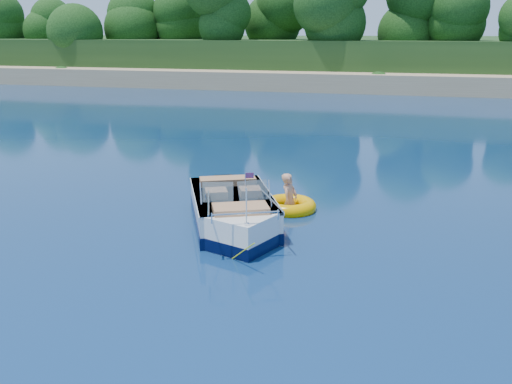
# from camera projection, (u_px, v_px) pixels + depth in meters

# --- Properties ---
(ground) EXTENTS (160.00, 160.00, 0.00)m
(ground) POSITION_uv_depth(u_px,v_px,m) (218.00, 247.00, 13.07)
(ground) COLOR #092241
(ground) RESTS_ON ground
(shoreline) EXTENTS (170.00, 59.00, 6.00)m
(shoreline) POSITION_uv_depth(u_px,v_px,m) (382.00, 62.00, 71.98)
(shoreline) COLOR tan
(shoreline) RESTS_ON ground
(treeline) EXTENTS (150.00, 7.12, 8.19)m
(treeline) POSITION_uv_depth(u_px,v_px,m) (371.00, 22.00, 49.61)
(treeline) COLOR black
(treeline) RESTS_ON ground
(motorboat) EXTENTS (3.36, 5.06, 1.82)m
(motorboat) POSITION_uv_depth(u_px,v_px,m) (234.00, 214.00, 14.28)
(motorboat) COLOR white
(motorboat) RESTS_ON ground
(tow_tube) EXTENTS (2.02, 2.02, 0.40)m
(tow_tube) POSITION_uv_depth(u_px,v_px,m) (289.00, 206.00, 15.79)
(tow_tube) COLOR #FFAD00
(tow_tube) RESTS_ON ground
(boy) EXTENTS (0.56, 0.93, 1.71)m
(boy) POSITION_uv_depth(u_px,v_px,m) (290.00, 209.00, 15.86)
(boy) COLOR tan
(boy) RESTS_ON ground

